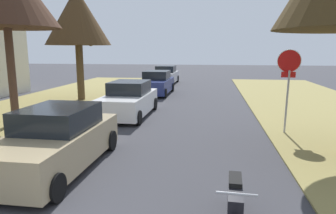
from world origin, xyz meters
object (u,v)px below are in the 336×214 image
(parked_sedan_navy, at_px, (156,83))
(parked_motorcycle, at_px, (235,203))
(parked_sedan_silver, at_px, (166,75))
(stop_sign_far, at_px, (288,73))
(street_tree_left_far, at_px, (77,17))
(parked_sedan_tan, at_px, (56,141))
(parked_sedan_white, at_px, (129,100))

(parked_sedan_navy, xyz_separation_m, parked_motorcycle, (4.17, -15.80, -0.24))
(parked_sedan_silver, relative_size, parked_motorcycle, 2.16)
(stop_sign_far, relative_size, street_tree_left_far, 0.46)
(parked_sedan_silver, bearing_deg, stop_sign_far, -67.11)
(parked_sedan_tan, height_order, parked_sedan_navy, same)
(parked_motorcycle, bearing_deg, street_tree_left_far, 123.07)
(stop_sign_far, xyz_separation_m, parked_sedan_silver, (-6.75, 15.99, -1.47))
(parked_sedan_tan, distance_m, parked_sedan_navy, 13.62)
(parked_sedan_navy, distance_m, parked_motorcycle, 16.34)
(stop_sign_far, bearing_deg, parked_sedan_silver, 112.89)
(parked_sedan_navy, distance_m, parked_sedan_silver, 6.63)
(parked_sedan_tan, xyz_separation_m, parked_sedan_navy, (0.15, 13.62, 0.00))
(parked_motorcycle, bearing_deg, parked_sedan_navy, 104.80)
(stop_sign_far, height_order, parked_motorcycle, stop_sign_far)
(parked_sedan_tan, distance_m, parked_motorcycle, 4.85)
(stop_sign_far, height_order, street_tree_left_far, street_tree_left_far)
(parked_sedan_tan, bearing_deg, parked_sedan_white, 88.83)
(parked_sedan_silver, bearing_deg, parked_sedan_navy, -86.93)
(stop_sign_far, relative_size, parked_sedan_tan, 0.67)
(stop_sign_far, relative_size, parked_sedan_silver, 0.67)
(stop_sign_far, height_order, parked_sedan_white, stop_sign_far)
(stop_sign_far, distance_m, parked_sedan_silver, 17.41)
(street_tree_left_far, xyz_separation_m, parked_sedan_tan, (3.84, -10.35, -4.10))
(street_tree_left_far, bearing_deg, parked_motorcycle, -56.93)
(parked_sedan_tan, distance_m, parked_sedan_silver, 20.24)
(street_tree_left_far, bearing_deg, parked_sedan_tan, -69.66)
(stop_sign_far, xyz_separation_m, parked_sedan_navy, (-6.39, 9.36, -1.47))
(street_tree_left_far, relative_size, parked_sedan_tan, 1.45)
(parked_sedan_tan, xyz_separation_m, parked_sedan_white, (0.13, 6.52, 0.00))
(stop_sign_far, xyz_separation_m, parked_motorcycle, (-2.22, -6.43, -1.71))
(parked_sedan_silver, xyz_separation_m, parked_motorcycle, (4.53, -22.42, -0.24))
(street_tree_left_far, relative_size, parked_sedan_white, 1.45)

